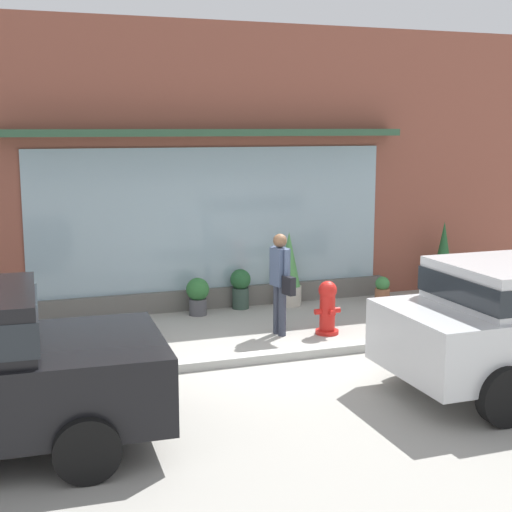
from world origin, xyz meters
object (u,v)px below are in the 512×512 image
potted_plant_window_right (443,259)px  potted_plant_window_center (289,270)px  pedestrian_with_handbag (281,278)px  potted_plant_doorstep (382,289)px  fire_hydrant (327,307)px  potted_plant_trailing_edge (240,287)px  potted_plant_by_entrance (198,294)px

potted_plant_window_right → potted_plant_window_center: potted_plant_window_right is taller
potted_plant_window_center → pedestrian_with_handbag: bearing=-115.9°
pedestrian_with_handbag → potted_plant_window_right: 4.34m
pedestrian_with_handbag → potted_plant_doorstep: pedestrian_with_handbag is taller
fire_hydrant → potted_plant_window_right: bearing=28.9°
potted_plant_trailing_edge → potted_plant_by_entrance: potted_plant_trailing_edge is taller
fire_hydrant → potted_plant_window_center: size_ratio=0.63×
pedestrian_with_handbag → potted_plant_doorstep: size_ratio=3.47×
fire_hydrant → potted_plant_trailing_edge: size_ratio=1.19×
potted_plant_trailing_edge → fire_hydrant: bearing=-69.3°
pedestrian_with_handbag → potted_plant_trailing_edge: bearing=170.0°
potted_plant_doorstep → potted_plant_trailing_edge: 2.69m
pedestrian_with_handbag → potted_plant_window_right: bearing=100.9°
potted_plant_doorstep → potted_plant_window_right: (1.39, 0.15, 0.45)m
potted_plant_doorstep → potted_plant_trailing_edge: bearing=172.9°
potted_plant_trailing_edge → potted_plant_window_center: potted_plant_window_center is taller
potted_plant_by_entrance → potted_plant_window_center: (1.74, 0.14, 0.28)m
potted_plant_trailing_edge → potted_plant_window_right: potted_plant_window_right is taller
potted_plant_by_entrance → fire_hydrant: bearing=-48.7°
potted_plant_window_center → potted_plant_trailing_edge: bearing=176.8°
potted_plant_window_right → fire_hydrant: bearing=-151.1°
pedestrian_with_handbag → potted_plant_window_right: pedestrian_with_handbag is taller
pedestrian_with_handbag → potted_plant_window_center: (0.86, 1.77, -0.27)m
potted_plant_doorstep → potted_plant_trailing_edge: size_ratio=0.64×
potted_plant_trailing_edge → potted_plant_window_center: (0.90, -0.05, 0.25)m
potted_plant_doorstep → potted_plant_trailing_edge: potted_plant_trailing_edge is taller
potted_plant_doorstep → pedestrian_with_handbag: bearing=-150.4°
potted_plant_by_entrance → potted_plant_window_right: size_ratio=0.46×
potted_plant_window_right → potted_plant_trailing_edge: bearing=177.4°
fire_hydrant → pedestrian_with_handbag: (-0.72, 0.18, 0.48)m
potted_plant_trailing_edge → potted_plant_window_center: 0.94m
fire_hydrant → potted_plant_by_entrance: size_ratio=1.30×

